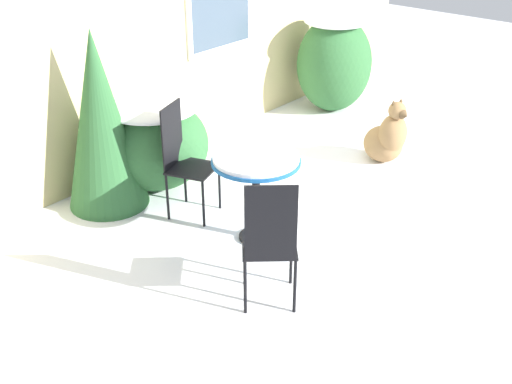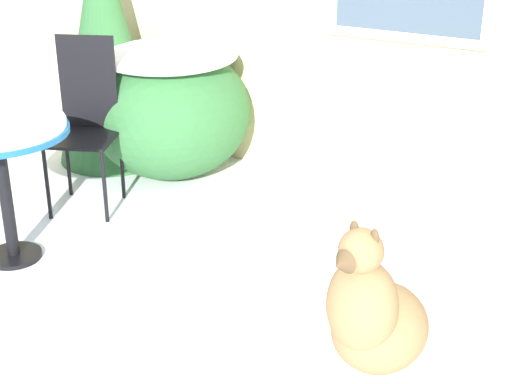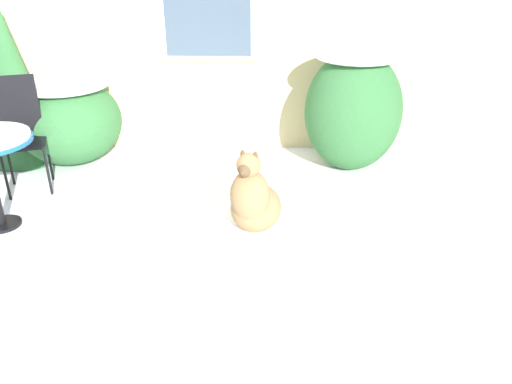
# 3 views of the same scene
# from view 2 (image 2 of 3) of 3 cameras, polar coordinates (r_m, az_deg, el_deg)

# --- Properties ---
(ground_plane) EXTENTS (16.00, 16.00, 0.00)m
(ground_plane) POSITION_cam_2_polar(r_m,az_deg,el_deg) (3.62, -4.44, -11.47)
(ground_plane) COLOR white
(shrub_left) EXTENTS (1.08, 1.10, 0.89)m
(shrub_left) POSITION_cam_2_polar(r_m,az_deg,el_deg) (5.31, -6.26, 6.15)
(shrub_left) COLOR #2D6033
(shrub_left) RESTS_ON ground_plane
(evergreen_bush) EXTENTS (0.75, 0.75, 1.68)m
(evergreen_bush) POSITION_cam_2_polar(r_m,az_deg,el_deg) (5.57, -10.94, 10.56)
(evergreen_bush) COLOR #2D6033
(evergreen_bush) RESTS_ON ground_plane
(patio_chair_near_table) EXTENTS (0.50, 0.50, 1.05)m
(patio_chair_near_table) POSITION_cam_2_polar(r_m,az_deg,el_deg) (4.91, -12.31, 5.26)
(patio_chair_near_table) COLOR black
(patio_chair_near_table) RESTS_ON ground_plane
(dog) EXTENTS (0.53, 0.62, 0.74)m
(dog) POSITION_cam_2_polar(r_m,az_deg,el_deg) (3.38, 8.52, -8.93)
(dog) COLOR #937047
(dog) RESTS_ON ground_plane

